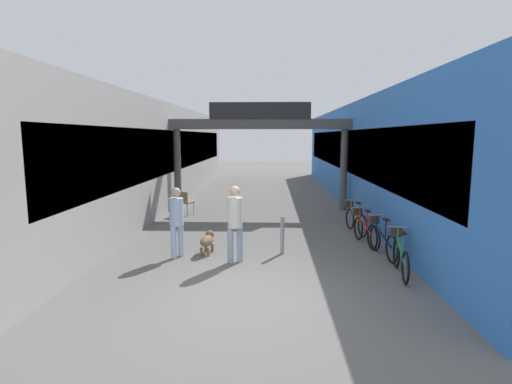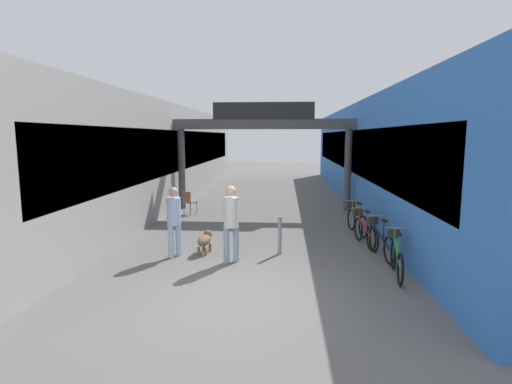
{
  "view_description": "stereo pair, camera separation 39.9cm",
  "coord_description": "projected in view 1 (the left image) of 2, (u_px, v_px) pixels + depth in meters",
  "views": [
    {
      "loc": [
        0.45,
        -7.07,
        2.95
      ],
      "look_at": [
        0.0,
        4.69,
        1.3
      ],
      "focal_mm": 28.0,
      "sensor_mm": 36.0,
      "label": 1
    },
    {
      "loc": [
        0.84,
        -7.05,
        2.95
      ],
      "look_at": [
        0.0,
        4.69,
        1.3
      ],
      "focal_mm": 28.0,
      "sensor_mm": 36.0,
      "label": 2
    }
  ],
  "objects": [
    {
      "name": "pedestrian_with_dog",
      "position": [
        235.0,
        219.0,
        9.27
      ],
      "size": [
        0.46,
        0.46,
        1.82
      ],
      "color": "#8C9EB2",
      "rests_on": "ground_plane"
    },
    {
      "name": "bicycle_black_second",
      "position": [
        381.0,
        238.0,
        9.91
      ],
      "size": [
        0.46,
        1.68,
        0.98
      ],
      "color": "black",
      "rests_on": "ground_plane"
    },
    {
      "name": "storefront_left",
      "position": [
        150.0,
        154.0,
        18.2
      ],
      "size": [
        3.0,
        26.0,
        4.25
      ],
      "color": "#9E9993",
      "rests_on": "ground_plane"
    },
    {
      "name": "ground_plane",
      "position": [
        246.0,
        296.0,
        7.42
      ],
      "size": [
        80.0,
        80.0,
        0.0
      ],
      "primitive_type": "plane",
      "color": "#605E5B"
    },
    {
      "name": "bicycle_green_nearest",
      "position": [
        400.0,
        254.0,
        8.59
      ],
      "size": [
        0.46,
        1.68,
        0.98
      ],
      "color": "black",
      "rests_on": "ground_plane"
    },
    {
      "name": "bollard_post_metal",
      "position": [
        282.0,
        235.0,
        10.02
      ],
      "size": [
        0.1,
        0.1,
        0.98
      ],
      "color": "gray",
      "rests_on": "ground_plane"
    },
    {
      "name": "pedestrian_companion",
      "position": [
        177.0,
        218.0,
        9.66
      ],
      "size": [
        0.47,
        0.47,
        1.73
      ],
      "color": "#A5BFE0",
      "rests_on": "ground_plane"
    },
    {
      "name": "cafe_chair_wood_nearer",
      "position": [
        186.0,
        201.0,
        14.97
      ],
      "size": [
        0.55,
        0.55,
        0.89
      ],
      "color": "gray",
      "rests_on": "ground_plane"
    },
    {
      "name": "arcade_sign_gateway",
      "position": [
        260.0,
        134.0,
        15.81
      ],
      "size": [
        7.4,
        0.47,
        4.26
      ],
      "color": "#4C4C4F",
      "rests_on": "ground_plane"
    },
    {
      "name": "bicycle_red_third",
      "position": [
        364.0,
        228.0,
        11.02
      ],
      "size": [
        0.46,
        1.68,
        0.98
      ],
      "color": "black",
      "rests_on": "ground_plane"
    },
    {
      "name": "dog_on_leash",
      "position": [
        207.0,
        240.0,
        10.1
      ],
      "size": [
        0.36,
        0.75,
        0.54
      ],
      "color": "brown",
      "rests_on": "ground_plane"
    },
    {
      "name": "storefront_right",
      "position": [
        375.0,
        155.0,
        17.82
      ],
      "size": [
        3.0,
        26.0,
        4.25
      ],
      "color": "blue",
      "rests_on": "ground_plane"
    },
    {
      "name": "bicycle_orange_farthest",
      "position": [
        355.0,
        218.0,
        12.32
      ],
      "size": [
        0.48,
        1.67,
        0.98
      ],
      "color": "black",
      "rests_on": "ground_plane"
    }
  ]
}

